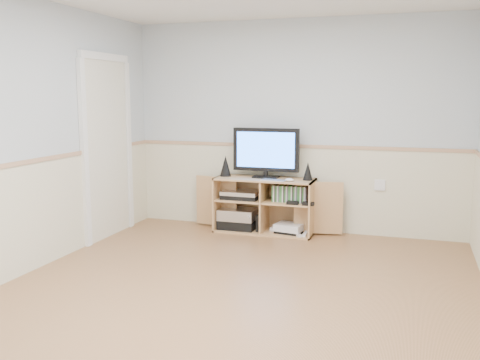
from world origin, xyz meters
name	(u,v)px	position (x,y,z in m)	size (l,w,h in m)	color
room	(234,145)	(-0.06, 0.12, 1.22)	(4.04, 4.54, 2.54)	#B17B4E
media_cabinet	(266,204)	(-0.31, 2.05, 0.33)	(1.82, 0.44, 0.65)	tan
monitor	(266,151)	(-0.31, 2.05, 0.97)	(0.79, 0.18, 0.59)	black
speaker_left	(226,166)	(-0.80, 2.02, 0.77)	(0.14, 0.14, 0.25)	black
speaker_right	(308,171)	(0.20, 2.02, 0.75)	(0.11, 0.11, 0.21)	black
keyboard	(274,180)	(-0.16, 1.86, 0.66)	(0.30, 0.12, 0.01)	white
mouse	(290,180)	(0.02, 1.86, 0.67)	(0.10, 0.06, 0.04)	white
av_components	(239,212)	(-0.62, 2.00, 0.22)	(0.52, 0.33, 0.47)	black
game_consoles	(289,228)	(-0.01, 1.99, 0.07)	(0.46, 0.31, 0.11)	white
game_cases	(290,194)	(0.01, 1.98, 0.48)	(0.40, 0.14, 0.19)	#3F8C3F
wall_outlet	(380,185)	(1.00, 2.23, 0.60)	(0.12, 0.03, 0.12)	white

